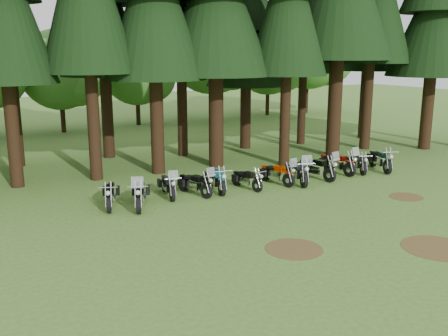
{
  "coord_description": "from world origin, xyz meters",
  "views": [
    {
      "loc": [
        -11.57,
        -13.77,
        5.9
      ],
      "look_at": [
        -1.78,
        5.0,
        1.0
      ],
      "focal_mm": 40.0,
      "sensor_mm": 36.0,
      "label": 1
    }
  ],
  "objects_px": {
    "motorcycle_9": "(337,164)",
    "motorcycle_11": "(380,161)",
    "motorcycle_5": "(247,180)",
    "motorcycle_8": "(317,169)",
    "motorcycle_1": "(140,195)",
    "motorcycle_10": "(358,163)",
    "motorcycle_0": "(110,195)",
    "motorcycle_6": "(277,174)",
    "motorcycle_4": "(216,180)",
    "motorcycle_7": "(298,172)",
    "motorcycle_2": "(168,186)",
    "motorcycle_3": "(195,185)"
  },
  "relations": [
    {
      "from": "motorcycle_6",
      "to": "motorcycle_8",
      "type": "distance_m",
      "value": 2.24
    },
    {
      "from": "motorcycle_8",
      "to": "motorcycle_11",
      "type": "height_order",
      "value": "motorcycle_8"
    },
    {
      "from": "motorcycle_9",
      "to": "motorcycle_3",
      "type": "bearing_deg",
      "value": 173.67
    },
    {
      "from": "motorcycle_9",
      "to": "motorcycle_11",
      "type": "bearing_deg",
      "value": -18.26
    },
    {
      "from": "motorcycle_5",
      "to": "motorcycle_9",
      "type": "xyz_separation_m",
      "value": [
        5.44,
        0.41,
        0.1
      ]
    },
    {
      "from": "motorcycle_0",
      "to": "motorcycle_6",
      "type": "xyz_separation_m",
      "value": [
        7.69,
        -0.11,
        0.0
      ]
    },
    {
      "from": "motorcycle_5",
      "to": "motorcycle_8",
      "type": "xyz_separation_m",
      "value": [
        3.87,
        0.01,
        0.1
      ]
    },
    {
      "from": "motorcycle_5",
      "to": "motorcycle_6",
      "type": "height_order",
      "value": "motorcycle_6"
    },
    {
      "from": "motorcycle_10",
      "to": "motorcycle_7",
      "type": "bearing_deg",
      "value": -151.72
    },
    {
      "from": "motorcycle_6",
      "to": "motorcycle_4",
      "type": "bearing_deg",
      "value": 162.13
    },
    {
      "from": "motorcycle_0",
      "to": "motorcycle_10",
      "type": "relative_size",
      "value": 1.06
    },
    {
      "from": "motorcycle_2",
      "to": "motorcycle_11",
      "type": "xyz_separation_m",
      "value": [
        11.42,
        -0.49,
        0.05
      ]
    },
    {
      "from": "motorcycle_3",
      "to": "motorcycle_8",
      "type": "relative_size",
      "value": 0.89
    },
    {
      "from": "motorcycle_7",
      "to": "motorcycle_2",
      "type": "bearing_deg",
      "value": -169.05
    },
    {
      "from": "motorcycle_10",
      "to": "motorcycle_11",
      "type": "distance_m",
      "value": 1.27
    },
    {
      "from": "motorcycle_0",
      "to": "motorcycle_5",
      "type": "relative_size",
      "value": 1.11
    },
    {
      "from": "motorcycle_1",
      "to": "motorcycle_10",
      "type": "relative_size",
      "value": 1.15
    },
    {
      "from": "motorcycle_8",
      "to": "motorcycle_11",
      "type": "distance_m",
      "value": 4.02
    },
    {
      "from": "motorcycle_1",
      "to": "motorcycle_7",
      "type": "xyz_separation_m",
      "value": [
        7.67,
        0.21,
        0.01
      ]
    },
    {
      "from": "motorcycle_2",
      "to": "motorcycle_9",
      "type": "distance_m",
      "value": 8.97
    },
    {
      "from": "motorcycle_8",
      "to": "motorcycle_11",
      "type": "bearing_deg",
      "value": -10.29
    },
    {
      "from": "motorcycle_1",
      "to": "motorcycle_2",
      "type": "distance_m",
      "value": 1.76
    },
    {
      "from": "motorcycle_4",
      "to": "motorcycle_5",
      "type": "distance_m",
      "value": 1.4
    },
    {
      "from": "motorcycle_4",
      "to": "motorcycle_5",
      "type": "xyz_separation_m",
      "value": [
        1.35,
        -0.35,
        -0.09
      ]
    },
    {
      "from": "motorcycle_3",
      "to": "motorcycle_9",
      "type": "distance_m",
      "value": 7.87
    },
    {
      "from": "motorcycle_0",
      "to": "motorcycle_11",
      "type": "xyz_separation_m",
      "value": [
        13.95,
        -0.21,
        0.05
      ]
    },
    {
      "from": "motorcycle_3",
      "to": "motorcycle_11",
      "type": "xyz_separation_m",
      "value": [
        10.32,
        -0.21,
        0.05
      ]
    },
    {
      "from": "motorcycle_7",
      "to": "motorcycle_11",
      "type": "distance_m",
      "value": 5.28
    },
    {
      "from": "motorcycle_1",
      "to": "motorcycle_3",
      "type": "xyz_separation_m",
      "value": [
        2.62,
        0.61,
        -0.05
      ]
    },
    {
      "from": "motorcycle_3",
      "to": "motorcycle_10",
      "type": "relative_size",
      "value": 1.06
    },
    {
      "from": "motorcycle_6",
      "to": "motorcycle_7",
      "type": "distance_m",
      "value": 1.03
    },
    {
      "from": "motorcycle_0",
      "to": "motorcycle_1",
      "type": "xyz_separation_m",
      "value": [
        1.01,
        -0.6,
        0.05
      ]
    },
    {
      "from": "motorcycle_4",
      "to": "motorcycle_1",
      "type": "bearing_deg",
      "value": -158.71
    },
    {
      "from": "motorcycle_0",
      "to": "motorcycle_4",
      "type": "height_order",
      "value": "motorcycle_4"
    },
    {
      "from": "motorcycle_3",
      "to": "motorcycle_10",
      "type": "height_order",
      "value": "motorcycle_3"
    },
    {
      "from": "motorcycle_5",
      "to": "motorcycle_3",
      "type": "bearing_deg",
      "value": 163.93
    },
    {
      "from": "motorcycle_5",
      "to": "motorcycle_6",
      "type": "relative_size",
      "value": 0.88
    },
    {
      "from": "motorcycle_1",
      "to": "motorcycle_3",
      "type": "relative_size",
      "value": 1.09
    },
    {
      "from": "motorcycle_0",
      "to": "motorcycle_2",
      "type": "bearing_deg",
      "value": 24.97
    },
    {
      "from": "motorcycle_9",
      "to": "motorcycle_10",
      "type": "distance_m",
      "value": 1.23
    },
    {
      "from": "motorcycle_4",
      "to": "motorcycle_11",
      "type": "relative_size",
      "value": 1.0
    },
    {
      "from": "motorcycle_9",
      "to": "motorcycle_11",
      "type": "distance_m",
      "value": 2.49
    },
    {
      "from": "motorcycle_1",
      "to": "motorcycle_7",
      "type": "distance_m",
      "value": 7.67
    },
    {
      "from": "motorcycle_5",
      "to": "motorcycle_7",
      "type": "height_order",
      "value": "motorcycle_7"
    },
    {
      "from": "motorcycle_0",
      "to": "motorcycle_8",
      "type": "bearing_deg",
      "value": 17.6
    },
    {
      "from": "motorcycle_6",
      "to": "motorcycle_10",
      "type": "distance_m",
      "value": 5.02
    },
    {
      "from": "motorcycle_6",
      "to": "motorcycle_11",
      "type": "bearing_deg",
      "value": -13.39
    },
    {
      "from": "motorcycle_4",
      "to": "motorcycle_5",
      "type": "relative_size",
      "value": 1.22
    },
    {
      "from": "motorcycle_1",
      "to": "motorcycle_5",
      "type": "bearing_deg",
      "value": 26.31
    },
    {
      "from": "motorcycle_4",
      "to": "motorcycle_9",
      "type": "xyz_separation_m",
      "value": [
        6.78,
        0.06,
        0.02
      ]
    }
  ]
}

